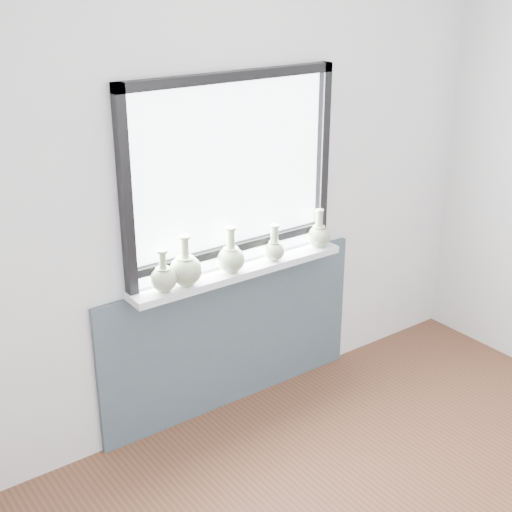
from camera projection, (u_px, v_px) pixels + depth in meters
back_wall at (228, 193)px, 3.84m from camera, size 3.60×0.02×2.60m
apron_panel at (233, 337)px, 4.15m from camera, size 1.70×0.03×0.86m
windowsill at (239, 271)px, 3.93m from camera, size 1.32×0.18×0.04m
window at (231, 169)px, 3.76m from camera, size 1.30×0.06×1.05m
vase_a at (163, 278)px, 3.61m from camera, size 0.14×0.14×0.22m
vase_b at (186, 269)px, 3.68m from camera, size 0.17×0.17×0.27m
vase_c at (231, 257)px, 3.83m from camera, size 0.15×0.15×0.26m
vase_d at (274, 249)px, 3.99m from camera, size 0.12×0.12×0.21m
vase_e at (319, 235)px, 4.18m from camera, size 0.14×0.14×0.23m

